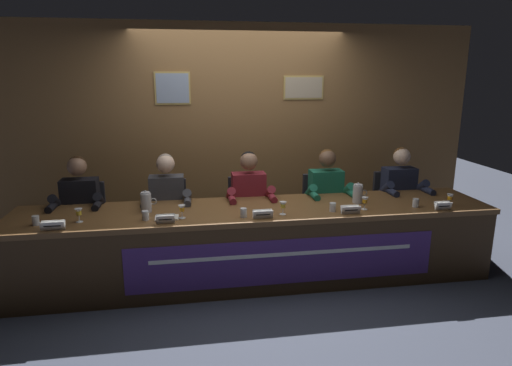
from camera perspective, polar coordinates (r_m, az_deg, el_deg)
name	(u,v)px	position (r m, az deg, el deg)	size (l,w,h in m)	color
ground_plane	(256,277)	(4.57, 0.00, -12.11)	(12.00, 12.00, 0.00)	#383D4C
wall_back_panelled	(239,133)	(5.42, -2.19, 6.47)	(5.86, 0.14, 2.60)	brown
conference_table	(259,233)	(4.25, 0.34, -6.47)	(4.66, 0.87, 0.74)	brown
chair_far_left	(86,226)	(5.05, -21.23, -5.28)	(0.44, 0.44, 0.88)	black
panelist_far_left	(79,207)	(4.78, -21.99, -2.93)	(0.51, 0.48, 1.21)	black
nameplate_far_left	(53,225)	(4.06, -24.94, -5.03)	(0.19, 0.06, 0.08)	white
juice_glass_far_left	(79,213)	(4.16, -22.07, -3.61)	(0.06, 0.06, 0.12)	white
water_cup_far_left	(36,221)	(4.25, -26.73, -4.43)	(0.06, 0.06, 0.08)	silver
chair_left	(169,222)	(4.93, -11.26, -5.01)	(0.44, 0.44, 0.88)	black
panelist_left	(167,203)	(4.66, -11.49, -2.59)	(0.51, 0.48, 1.21)	black
nameplate_left	(165,219)	(3.92, -11.71, -4.60)	(0.16, 0.06, 0.08)	white
juice_glass_left	(182,209)	(4.02, -9.62, -3.37)	(0.06, 0.06, 0.12)	white
water_cup_left	(146,216)	(4.05, -14.17, -4.18)	(0.06, 0.06, 0.08)	silver
chair_center	(247,218)	(4.97, -1.14, -4.59)	(0.44, 0.44, 0.88)	black
panelist_center	(250,200)	(4.70, -0.82, -2.16)	(0.51, 0.48, 1.21)	black
nameplate_center	(263,214)	(3.97, 0.90, -4.07)	(0.18, 0.06, 0.08)	white
juice_glass_center	(283,206)	(4.07, 3.53, -2.96)	(0.06, 0.06, 0.12)	white
water_cup_center	(244,213)	(4.01, -1.63, -3.94)	(0.06, 0.06, 0.08)	silver
chair_right	(321,214)	(5.16, 8.51, -4.05)	(0.44, 0.44, 0.88)	black
panelist_right	(328,196)	(4.90, 9.32, -1.68)	(0.51, 0.48, 1.21)	black
nameplate_right	(351,210)	(4.20, 12.21, -3.41)	(0.18, 0.06, 0.08)	white
juice_glass_right	(365,201)	(4.35, 13.98, -2.27)	(0.06, 0.06, 0.12)	white
water_cup_right	(333,208)	(4.23, 9.94, -3.17)	(0.06, 0.06, 0.08)	silver
chair_far_right	(392,211)	(5.48, 17.25, -3.46)	(0.44, 0.44, 0.88)	black
panelist_far_right	(402,193)	(5.24, 18.41, -1.21)	(0.51, 0.48, 1.21)	black
nameplate_far_right	(443,206)	(4.59, 23.15, -2.73)	(0.16, 0.06, 0.08)	white
juice_glass_far_right	(450,198)	(4.73, 23.91, -1.75)	(0.06, 0.06, 0.12)	white
water_cup_far_right	(416,203)	(4.59, 20.06, -2.49)	(0.06, 0.06, 0.08)	silver
water_pitcher_left_side	(146,202)	(4.27, -14.10, -2.43)	(0.15, 0.10, 0.21)	silver
water_pitcher_right_side	(358,194)	(4.56, 13.12, -1.35)	(0.15, 0.10, 0.21)	silver
document_stack_left	(167,218)	(4.06, -11.52, -4.44)	(0.21, 0.15, 0.01)	white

